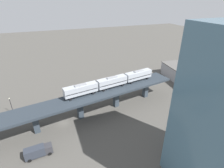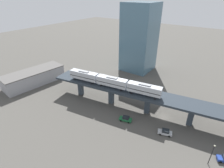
% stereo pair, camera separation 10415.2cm
% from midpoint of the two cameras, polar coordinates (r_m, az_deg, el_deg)
% --- Properties ---
extents(ground_plane, '(400.00, 400.00, 0.00)m').
position_cam_midpoint_polar(ground_plane, '(40.77, -14.57, -54.06)').
color(ground_plane, '#4C4944').
extents(elevated_viaduct, '(22.86, 92.17, 8.01)m').
position_cam_midpoint_polar(elevated_viaduct, '(34.01, -16.44, -52.52)').
color(elevated_viaduct, '#283039').
rests_on(elevated_viaduct, ground).
extents(subway_train, '(8.65, 37.17, 4.45)m').
position_cam_midpoint_polar(subway_train, '(40.69, -44.90, -29.48)').
color(subway_train, '#ADB2BA').
rests_on(subway_train, elevated_viaduct).
extents(street_car_green, '(2.89, 4.72, 1.89)m').
position_cam_midpoint_polar(street_car_green, '(44.09, -44.16, -48.84)').
color(street_car_green, '#1E6638').
rests_on(street_car_green, ground).
extents(street_car_silver, '(3.09, 4.74, 1.89)m').
position_cam_midpoint_polar(street_car_silver, '(40.10, -28.17, -64.82)').
color(street_car_silver, '#B7BABF').
rests_on(street_car_silver, ground).
extents(delivery_truck, '(2.87, 7.36, 3.20)m').
position_cam_midpoint_polar(delivery_truck, '(40.23, 15.47, -46.26)').
color(delivery_truck, '#333338').
rests_on(delivery_truck, ground).
extents(street_lamp, '(0.44, 0.44, 6.94)m').
position_cam_midpoint_polar(street_lamp, '(38.83, 7.76, -84.12)').
color(street_lamp, black).
rests_on(street_lamp, ground).
extents(warehouse_building, '(29.54, 13.40, 6.80)m').
position_cam_midpoint_polar(warehouse_building, '(79.46, -54.68, -12.79)').
color(warehouse_building, '#99999E').
rests_on(warehouse_building, ground).
extents(office_tower, '(16.00, 16.00, 36.00)m').
position_cam_midpoint_polar(office_tower, '(55.50, -10.50, 4.24)').
color(office_tower, slate).
rests_on(office_tower, ground).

